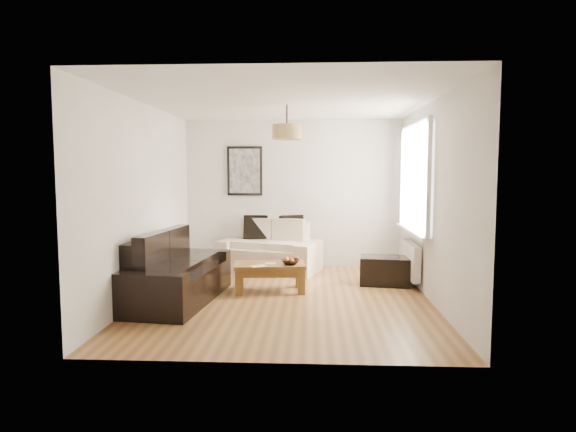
{
  "coord_description": "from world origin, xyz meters",
  "views": [
    {
      "loc": [
        0.36,
        -6.43,
        1.7
      ],
      "look_at": [
        0.0,
        0.6,
        1.05
      ],
      "focal_mm": 30.5,
      "sensor_mm": 36.0,
      "label": 1
    }
  ],
  "objects_px": {
    "sofa_leather": "(176,269)",
    "ottoman": "(385,271)",
    "coffee_table": "(270,277)",
    "loveseat_cream": "(270,247)"
  },
  "relations": [
    {
      "from": "loveseat_cream",
      "to": "ottoman",
      "type": "relative_size",
      "value": 2.24
    },
    {
      "from": "sofa_leather",
      "to": "ottoman",
      "type": "relative_size",
      "value": 2.63
    },
    {
      "from": "loveseat_cream",
      "to": "sofa_leather",
      "type": "relative_size",
      "value": 0.85
    },
    {
      "from": "loveseat_cream",
      "to": "coffee_table",
      "type": "height_order",
      "value": "loveseat_cream"
    },
    {
      "from": "loveseat_cream",
      "to": "sofa_leather",
      "type": "distance_m",
      "value": 2.26
    },
    {
      "from": "sofa_leather",
      "to": "coffee_table",
      "type": "height_order",
      "value": "sofa_leather"
    },
    {
      "from": "loveseat_cream",
      "to": "coffee_table",
      "type": "relative_size",
      "value": 1.67
    },
    {
      "from": "loveseat_cream",
      "to": "ottoman",
      "type": "height_order",
      "value": "loveseat_cream"
    },
    {
      "from": "loveseat_cream",
      "to": "ottoman",
      "type": "xyz_separation_m",
      "value": [
        1.82,
        -0.93,
        -0.2
      ]
    },
    {
      "from": "coffee_table",
      "to": "ottoman",
      "type": "bearing_deg",
      "value": 16.5
    }
  ]
}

